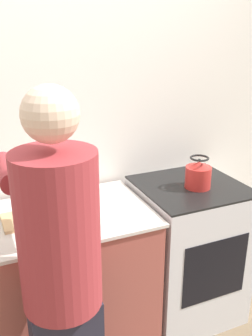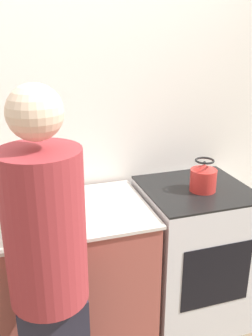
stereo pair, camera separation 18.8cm
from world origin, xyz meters
name	(u,v)px [view 2 (the right image)]	position (x,y,z in m)	size (l,w,h in m)	color
wall_back	(70,121)	(0.00, 0.69, 1.30)	(8.00, 0.05, 2.60)	white
counter	(32,286)	(-0.33, 0.31, 0.44)	(1.35, 0.65, 0.89)	#9E4C42
oven	(192,254)	(0.68, 0.30, 0.46)	(0.62, 0.60, 0.92)	silver
person	(48,269)	(-0.27, -0.21, 0.90)	(0.36, 0.60, 1.65)	#262533
cutting_board	(42,212)	(-0.24, 0.32, 0.89)	(0.40, 0.21, 0.02)	tan
knife	(38,210)	(-0.26, 0.34, 0.91)	(0.20, 0.08, 0.01)	silver
kettle	(203,178)	(0.70, 0.26, 1.01)	(0.15, 0.15, 0.19)	red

